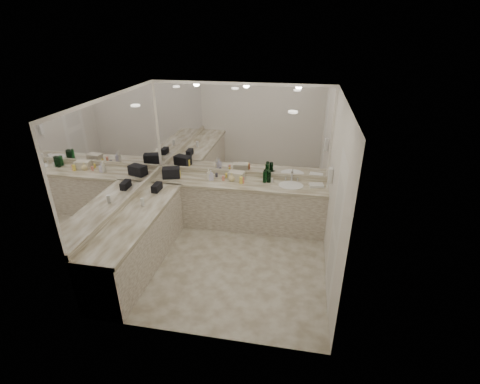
% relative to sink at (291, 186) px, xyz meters
% --- Properties ---
extents(floor, '(3.20, 3.20, 0.00)m').
position_rel_sink_xyz_m(floor, '(-0.95, -1.20, -0.90)').
color(floor, beige).
rests_on(floor, ground).
extents(ceiling, '(3.20, 3.20, 0.00)m').
position_rel_sink_xyz_m(ceiling, '(-0.95, -1.20, 1.71)').
color(ceiling, white).
rests_on(ceiling, floor).
extents(wall_back, '(3.20, 0.02, 2.60)m').
position_rel_sink_xyz_m(wall_back, '(-0.95, 0.30, 0.41)').
color(wall_back, silver).
rests_on(wall_back, floor).
extents(wall_left, '(0.02, 3.00, 2.60)m').
position_rel_sink_xyz_m(wall_left, '(-2.55, -1.20, 0.41)').
color(wall_left, silver).
rests_on(wall_left, floor).
extents(wall_right, '(0.02, 3.00, 2.60)m').
position_rel_sink_xyz_m(wall_right, '(0.65, -1.20, 0.41)').
color(wall_right, silver).
rests_on(wall_right, floor).
extents(vanity_back_base, '(3.20, 0.60, 0.84)m').
position_rel_sink_xyz_m(vanity_back_base, '(-0.95, 0.00, -0.48)').
color(vanity_back_base, beige).
rests_on(vanity_back_base, floor).
extents(vanity_back_top, '(3.20, 0.64, 0.06)m').
position_rel_sink_xyz_m(vanity_back_top, '(-0.95, -0.01, -0.03)').
color(vanity_back_top, beige).
rests_on(vanity_back_top, vanity_back_base).
extents(vanity_left_base, '(0.60, 2.40, 0.84)m').
position_rel_sink_xyz_m(vanity_left_base, '(-2.25, -1.50, -0.48)').
color(vanity_left_base, beige).
rests_on(vanity_left_base, floor).
extents(vanity_left_top, '(0.64, 2.42, 0.06)m').
position_rel_sink_xyz_m(vanity_left_top, '(-2.24, -1.50, -0.03)').
color(vanity_left_top, beige).
rests_on(vanity_left_top, vanity_left_base).
extents(backsplash_back, '(3.20, 0.04, 0.10)m').
position_rel_sink_xyz_m(backsplash_back, '(-0.95, 0.28, 0.05)').
color(backsplash_back, beige).
rests_on(backsplash_back, vanity_back_top).
extents(backsplash_left, '(0.04, 3.00, 0.10)m').
position_rel_sink_xyz_m(backsplash_left, '(-2.53, -1.20, 0.05)').
color(backsplash_left, beige).
rests_on(backsplash_left, vanity_left_top).
extents(mirror_back, '(3.12, 0.01, 1.55)m').
position_rel_sink_xyz_m(mirror_back, '(-0.95, 0.29, 0.88)').
color(mirror_back, white).
rests_on(mirror_back, wall_back).
extents(mirror_left, '(0.01, 2.92, 1.55)m').
position_rel_sink_xyz_m(mirror_left, '(-2.54, -1.20, 0.88)').
color(mirror_left, white).
rests_on(mirror_left, wall_left).
extents(sink, '(0.44, 0.44, 0.03)m').
position_rel_sink_xyz_m(sink, '(0.00, 0.00, 0.00)').
color(sink, white).
rests_on(sink, vanity_back_top).
extents(faucet, '(0.24, 0.16, 0.14)m').
position_rel_sink_xyz_m(faucet, '(0.00, 0.21, 0.07)').
color(faucet, silver).
rests_on(faucet, vanity_back_top).
extents(wall_phone, '(0.06, 0.10, 0.24)m').
position_rel_sink_xyz_m(wall_phone, '(0.61, -0.50, 0.46)').
color(wall_phone, white).
rests_on(wall_phone, wall_right).
extents(door, '(0.02, 0.82, 2.10)m').
position_rel_sink_xyz_m(door, '(0.64, -1.70, 0.16)').
color(door, white).
rests_on(door, wall_right).
extents(black_toiletry_bag, '(0.36, 0.29, 0.18)m').
position_rel_sink_xyz_m(black_toiletry_bag, '(-2.21, -0.04, 0.10)').
color(black_toiletry_bag, black).
rests_on(black_toiletry_bag, vanity_back_top).
extents(black_bag_spill, '(0.12, 0.24, 0.13)m').
position_rel_sink_xyz_m(black_bag_spill, '(-2.25, -0.62, 0.07)').
color(black_bag_spill, black).
rests_on(black_bag_spill, vanity_left_top).
extents(cream_cosmetic_case, '(0.30, 0.21, 0.16)m').
position_rel_sink_xyz_m(cream_cosmetic_case, '(-1.00, 0.08, 0.09)').
color(cream_cosmetic_case, beige).
rests_on(cream_cosmetic_case, vanity_back_top).
extents(hand_towel, '(0.27, 0.20, 0.04)m').
position_rel_sink_xyz_m(hand_towel, '(0.44, 0.05, 0.03)').
color(hand_towel, white).
rests_on(hand_towel, vanity_back_top).
extents(lotion_left, '(0.06, 0.06, 0.13)m').
position_rel_sink_xyz_m(lotion_left, '(-2.25, -1.20, 0.07)').
color(lotion_left, white).
rests_on(lotion_left, vanity_left_top).
extents(soap_bottle_a, '(0.09, 0.09, 0.22)m').
position_rel_sink_xyz_m(soap_bottle_a, '(-1.49, -0.02, 0.11)').
color(soap_bottle_a, white).
rests_on(soap_bottle_a, vanity_back_top).
extents(soap_bottle_b, '(0.11, 0.11, 0.19)m').
position_rel_sink_xyz_m(soap_bottle_b, '(-1.46, -0.02, 0.10)').
color(soap_bottle_b, silver).
rests_on(soap_bottle_b, vanity_back_top).
extents(soap_bottle_c, '(0.16, 0.16, 0.16)m').
position_rel_sink_xyz_m(soap_bottle_c, '(-1.07, 0.01, 0.09)').
color(soap_bottle_c, beige).
rests_on(soap_bottle_c, vanity_back_top).
extents(green_bottle_0, '(0.07, 0.07, 0.22)m').
position_rel_sink_xyz_m(green_bottle_0, '(-0.41, 0.07, 0.11)').
color(green_bottle_0, '#155725').
rests_on(green_bottle_0, vanity_back_top).
extents(green_bottle_1, '(0.06, 0.06, 0.22)m').
position_rel_sink_xyz_m(green_bottle_1, '(-0.48, 0.05, 0.11)').
color(green_bottle_1, '#155725').
rests_on(green_bottle_1, vanity_back_top).
extents(green_bottle_2, '(0.07, 0.07, 0.20)m').
position_rel_sink_xyz_m(green_bottle_2, '(-0.40, 0.08, 0.11)').
color(green_bottle_2, '#155725').
rests_on(green_bottle_2, vanity_back_top).
extents(green_bottle_3, '(0.07, 0.07, 0.21)m').
position_rel_sink_xyz_m(green_bottle_3, '(-0.48, 0.14, 0.11)').
color(green_bottle_3, '#155725').
rests_on(green_bottle_3, vanity_back_top).
extents(green_bottle_4, '(0.07, 0.07, 0.21)m').
position_rel_sink_xyz_m(green_bottle_4, '(-0.40, 0.11, 0.11)').
color(green_bottle_4, '#155725').
rests_on(green_bottle_4, vanity_back_top).
extents(amenity_bottle_0, '(0.05, 0.05, 0.07)m').
position_rel_sink_xyz_m(amenity_bottle_0, '(-1.39, 0.15, 0.04)').
color(amenity_bottle_0, '#3F3F4C').
rests_on(amenity_bottle_0, vanity_back_top).
extents(amenity_bottle_1, '(0.06, 0.06, 0.14)m').
position_rel_sink_xyz_m(amenity_bottle_1, '(-2.07, 0.00, 0.08)').
color(amenity_bottle_1, '#F2D84C').
rests_on(amenity_bottle_1, vanity_back_top).
extents(amenity_bottle_2, '(0.05, 0.05, 0.08)m').
position_rel_sink_xyz_m(amenity_bottle_2, '(-1.23, 0.01, 0.05)').
color(amenity_bottle_2, '#E57F66').
rests_on(amenity_bottle_2, vanity_back_top).
extents(amenity_bottle_3, '(0.04, 0.04, 0.11)m').
position_rel_sink_xyz_m(amenity_bottle_3, '(-2.06, -0.04, 0.06)').
color(amenity_bottle_3, '#9966B2').
rests_on(amenity_bottle_3, vanity_back_top).
extents(amenity_bottle_4, '(0.05, 0.05, 0.09)m').
position_rel_sink_xyz_m(amenity_bottle_4, '(-0.35, 0.07, 0.05)').
color(amenity_bottle_4, white).
rests_on(amenity_bottle_4, vanity_back_top).
extents(amenity_bottle_5, '(0.04, 0.04, 0.11)m').
position_rel_sink_xyz_m(amenity_bottle_5, '(-0.85, -0.06, 0.06)').
color(amenity_bottle_5, '#E57F66').
rests_on(amenity_bottle_5, vanity_back_top).
extents(amenity_bottle_6, '(0.06, 0.06, 0.12)m').
position_rel_sink_xyz_m(amenity_bottle_6, '(-0.89, -0.07, 0.07)').
color(amenity_bottle_6, '#F2D84C').
rests_on(amenity_bottle_6, vanity_back_top).
extents(amenity_bottle_7, '(0.04, 0.04, 0.09)m').
position_rel_sink_xyz_m(amenity_bottle_7, '(-1.20, 0.14, 0.05)').
color(amenity_bottle_7, '#F2D84C').
rests_on(amenity_bottle_7, vanity_back_top).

